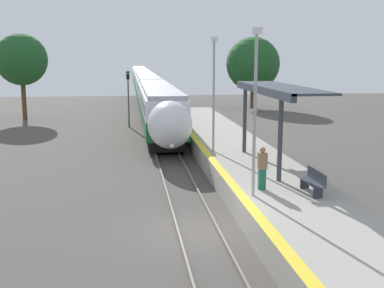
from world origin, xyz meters
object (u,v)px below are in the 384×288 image
at_px(platform_bench, 313,181).
at_px(lamppost_near, 255,103).
at_px(train, 145,84).
at_px(person_waiting, 262,168).
at_px(lamppost_mid, 214,88).
at_px(railway_signal, 128,94).

height_order(platform_bench, lamppost_near, lamppost_near).
height_order(train, lamppost_near, lamppost_near).
height_order(platform_bench, person_waiting, person_waiting).
relative_size(platform_bench, lamppost_near, 0.29).
xyz_separation_m(person_waiting, lamppost_mid, (-0.55, 7.86, 2.60)).
xyz_separation_m(railway_signal, lamppost_near, (4.58, -25.34, 1.56)).
bearing_deg(train, lamppost_near, -87.64).
relative_size(train, lamppost_mid, 14.50).
bearing_deg(lamppost_near, train, 92.36).
height_order(railway_signal, lamppost_near, lamppost_near).
distance_m(platform_bench, railway_signal, 26.32).
bearing_deg(railway_signal, platform_bench, -74.70).
bearing_deg(lamppost_near, lamppost_mid, 90.00).
distance_m(lamppost_near, lamppost_mid, 8.61).
distance_m(platform_bench, lamppost_near, 3.81).
distance_m(train, platform_bench, 53.85).
relative_size(platform_bench, railway_signal, 0.37).
height_order(platform_bench, lamppost_mid, lamppost_mid).
bearing_deg(lamppost_near, person_waiting, 53.99).
xyz_separation_m(train, railway_signal, (-2.37, -28.30, 0.77)).
xyz_separation_m(person_waiting, lamppost_near, (-0.55, -0.76, 2.60)).
xyz_separation_m(train, person_waiting, (2.76, -52.88, -0.27)).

